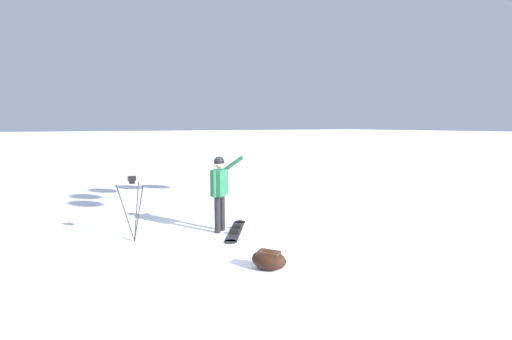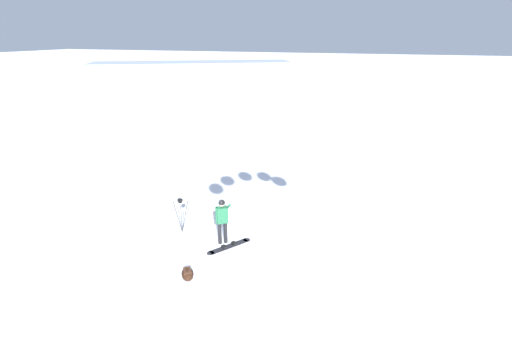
% 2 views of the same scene
% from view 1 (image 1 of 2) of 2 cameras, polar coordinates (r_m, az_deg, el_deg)
% --- Properties ---
extents(ground_plane, '(300.00, 300.00, 0.00)m').
position_cam_1_polar(ground_plane, '(7.74, -8.98, -11.63)').
color(ground_plane, white).
extents(snowboarder, '(0.57, 0.74, 1.81)m').
position_cam_1_polar(snowboarder, '(8.25, -5.86, -2.53)').
color(snowboarder, black).
rests_on(snowboarder, ground_plane).
extents(snowboard, '(1.58, 1.17, 0.10)m').
position_cam_1_polar(snowboard, '(8.49, -3.30, -9.68)').
color(snowboard, black).
rests_on(snowboard, ground_plane).
extents(gear_bag_large, '(0.73, 0.68, 0.33)m').
position_cam_1_polar(gear_bag_large, '(6.33, 2.08, -14.21)').
color(gear_bag_large, black).
rests_on(gear_bag_large, ground_plane).
extents(camera_tripod, '(0.56, 0.53, 1.42)m').
position_cam_1_polar(camera_tripod, '(7.99, -19.23, -3.85)').
color(camera_tripod, '#262628').
rests_on(camera_tripod, ground_plane).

